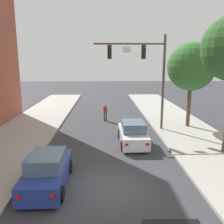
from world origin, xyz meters
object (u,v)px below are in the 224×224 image
object	(u,v)px
traffic_signal_mast	(145,66)
pedestrian_crossing_road	(105,112)
street_tree_second	(191,67)
car_following_blue	(47,171)
car_lead_white	(133,134)

from	to	relation	value
traffic_signal_mast	pedestrian_crossing_road	xyz separation A→B (m)	(-3.10, 3.31, -4.38)
traffic_signal_mast	street_tree_second	world-z (taller)	traffic_signal_mast
car_following_blue	traffic_signal_mast	bearing A→B (deg)	56.61
car_lead_white	traffic_signal_mast	bearing A→B (deg)	69.12
car_lead_white	street_tree_second	xyz separation A→B (m)	(5.25, 4.00, 4.45)
pedestrian_crossing_road	street_tree_second	world-z (taller)	street_tree_second
pedestrian_crossing_road	street_tree_second	distance (m)	8.67
pedestrian_crossing_road	traffic_signal_mast	bearing A→B (deg)	-46.93
car_following_blue	street_tree_second	distance (m)	14.42
car_following_blue	pedestrian_crossing_road	size ratio (longest dim) A/B	2.59
car_lead_white	pedestrian_crossing_road	distance (m)	6.83
traffic_signal_mast	car_following_blue	world-z (taller)	traffic_signal_mast
traffic_signal_mast	car_following_blue	xyz separation A→B (m)	(-5.82, -8.83, -4.57)
pedestrian_crossing_road	car_lead_white	bearing A→B (deg)	-74.27
car_following_blue	pedestrian_crossing_road	bearing A→B (deg)	77.34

